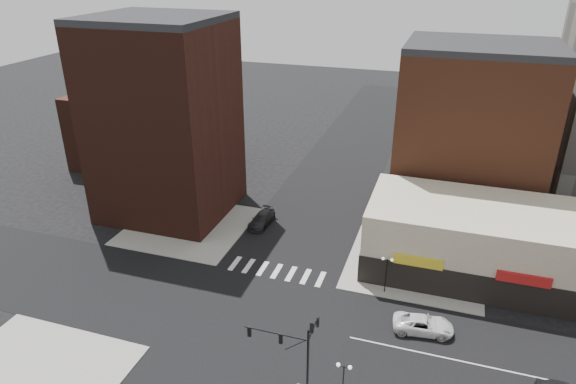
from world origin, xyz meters
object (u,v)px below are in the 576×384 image
(traffic_signal, at_px, (297,345))
(street_lamp_ne, at_px, (387,266))
(street_lamp_se_a, at_px, (344,374))
(dark_sedan_north, at_px, (262,219))
(white_suv, at_px, (423,324))

(traffic_signal, distance_m, street_lamp_ne, 16.62)
(street_lamp_se_a, height_order, street_lamp_ne, same)
(street_lamp_ne, height_order, dark_sedan_north, street_lamp_ne)
(street_lamp_ne, xyz_separation_m, dark_sedan_north, (-17.54, 9.89, -2.51))
(white_suv, bearing_deg, street_lamp_se_a, 146.75)
(street_lamp_ne, relative_size, white_suv, 0.74)
(traffic_signal, height_order, dark_sedan_north, traffic_signal)
(white_suv, bearing_deg, traffic_signal, 132.59)
(street_lamp_ne, relative_size, dark_sedan_north, 0.77)
(white_suv, xyz_separation_m, dark_sedan_north, (-21.87, 14.88, -0.00))
(traffic_signal, height_order, street_lamp_se_a, traffic_signal)
(traffic_signal, xyz_separation_m, dark_sedan_north, (-12.78, 25.72, -4.18))
(street_lamp_ne, xyz_separation_m, white_suv, (4.33, -4.99, -2.51))
(traffic_signal, distance_m, street_lamp_se_a, 4.12)
(street_lamp_ne, distance_m, white_suv, 7.07)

